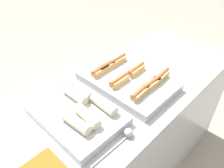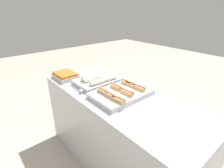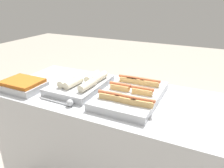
# 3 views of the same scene
# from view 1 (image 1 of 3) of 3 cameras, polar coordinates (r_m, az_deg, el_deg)

# --- Properties ---
(ground_plane) EXTENTS (12.00, 12.00, 0.00)m
(ground_plane) POSITION_cam_1_polar(r_m,az_deg,el_deg) (2.00, 2.11, -21.13)
(ground_plane) COLOR #ADA393
(counter) EXTENTS (1.81, 0.72, 0.88)m
(counter) POSITION_cam_1_polar(r_m,az_deg,el_deg) (1.64, 2.47, -13.06)
(counter) COLOR #B7BABF
(counter) RESTS_ON ground_plane
(tray_hotdogs) EXTENTS (0.39, 0.55, 0.10)m
(tray_hotdogs) POSITION_cam_1_polar(r_m,az_deg,el_deg) (1.33, 4.15, 1.06)
(tray_hotdogs) COLOR #B7BABF
(tray_hotdogs) RESTS_ON counter
(tray_wraps) EXTENTS (0.33, 0.46, 0.10)m
(tray_wraps) POSITION_cam_1_polar(r_m,az_deg,el_deg) (1.12, -8.74, -7.44)
(tray_wraps) COLOR #B7BABF
(tray_wraps) RESTS_ON counter
(serving_spoon_near) EXTENTS (0.26, 0.04, 0.04)m
(serving_spoon_near) POSITION_cam_1_polar(r_m,az_deg,el_deg) (1.04, 3.41, -13.47)
(serving_spoon_near) COLOR #B2B5BA
(serving_spoon_near) RESTS_ON counter
(serving_spoon_far) EXTENTS (0.26, 0.04, 0.04)m
(serving_spoon_far) POSITION_cam_1_polar(r_m,az_deg,el_deg) (1.33, -13.77, -0.84)
(serving_spoon_far) COLOR #B2B5BA
(serving_spoon_far) RESTS_ON counter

